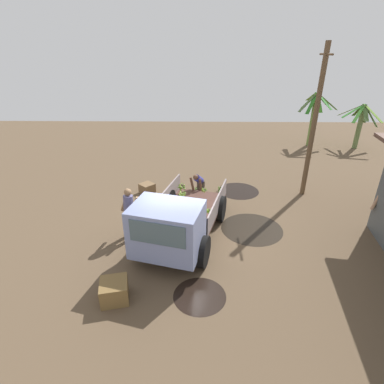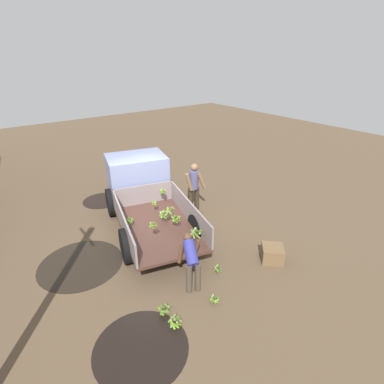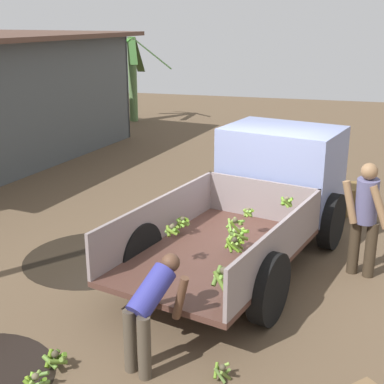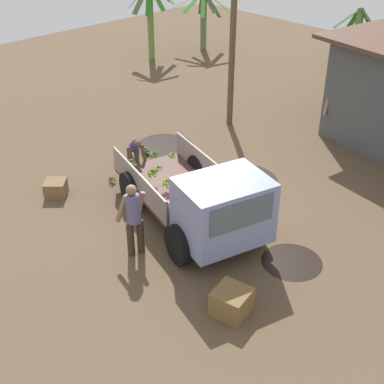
{
  "view_description": "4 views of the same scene",
  "coord_description": "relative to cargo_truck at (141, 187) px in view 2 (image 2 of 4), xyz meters",
  "views": [
    {
      "loc": [
        8.37,
        0.38,
        5.68
      ],
      "look_at": [
        -0.6,
        0.22,
        1.42
      ],
      "focal_mm": 28.0,
      "sensor_mm": 36.0,
      "label": 1
    },
    {
      "loc": [
        -7.37,
        3.77,
        5.05
      ],
      "look_at": [
        -1.14,
        -0.92,
        1.37
      ],
      "focal_mm": 28.0,
      "sensor_mm": 36.0,
      "label": 2
    },
    {
      "loc": [
        -7.71,
        -1.33,
        3.69
      ],
      "look_at": [
        0.09,
        0.83,
        1.03
      ],
      "focal_mm": 50.0,
      "sensor_mm": 36.0,
      "label": 3
    },
    {
      "loc": [
        7.87,
        -7.59,
        7.51
      ],
      "look_at": [
        0.47,
        -0.56,
        1.32
      ],
      "focal_mm": 50.0,
      "sensor_mm": 36.0,
      "label": 4
    }
  ],
  "objects": [
    {
      "name": "ground",
      "position": [
        -0.79,
        0.3,
        -1.01
      ],
      "size": [
        36.0,
        36.0,
        0.0
      ],
      "primitive_type": "plane",
      "color": "brown"
    },
    {
      "name": "banana_bunch_on_ground_1",
      "position": [
        -3.79,
        -0.06,
        -0.9
      ],
      "size": [
        0.22,
        0.21,
        0.19
      ],
      "color": "brown",
      "rests_on": "ground"
    },
    {
      "name": "cargo_truck",
      "position": [
        0.0,
        0.0,
        0.0
      ],
      "size": [
        5.04,
        3.11,
        1.9
      ],
      "rotation": [
        0.0,
        0.0,
        -0.26
      ],
      "color": "#4D3027",
      "rests_on": "ground"
    },
    {
      "name": "mud_patch_0",
      "position": [
        1.81,
        0.77,
        -1.0
      ],
      "size": [
        1.36,
        1.36,
        0.01
      ],
      "primitive_type": "cylinder",
      "color": "black",
      "rests_on": "ground"
    },
    {
      "name": "banana_bunch_on_ground_3",
      "position": [
        -4.51,
        1.74,
        -0.88
      ],
      "size": [
        0.26,
        0.27,
        0.23
      ],
      "color": "brown",
      "rests_on": "ground"
    },
    {
      "name": "banana_bunch_on_ground_2",
      "position": [
        -4.51,
        0.69,
        -0.9
      ],
      "size": [
        0.22,
        0.21,
        0.18
      ],
      "color": "#4A4330",
      "rests_on": "ground"
    },
    {
      "name": "mud_patch_2",
      "position": [
        -4.54,
        2.53,
        -1.0
      ],
      "size": [
        1.8,
        1.8,
        0.01
      ],
      "primitive_type": "cylinder",
      "color": "black",
      "rests_on": "ground"
    },
    {
      "name": "person_worker_loading",
      "position": [
        -3.74,
        0.76,
        -0.28
      ],
      "size": [
        0.76,
        0.68,
        1.22
      ],
      "rotation": [
        0.0,
        0.0,
        -0.4
      ],
      "color": "#4B4034",
      "rests_on": "ground"
    },
    {
      "name": "wooden_crate_0",
      "position": [
        -4.3,
        -1.5,
        -0.8
      ],
      "size": [
        0.77,
        0.77,
        0.42
      ],
      "primitive_type": "cube",
      "rotation": [
        0.0,
        0.0,
        3.95
      ],
      "color": "brown",
      "rests_on": "ground"
    },
    {
      "name": "banana_bunch_on_ground_0",
      "position": [
        -4.1,
        1.74,
        -0.88
      ],
      "size": [
        0.28,
        0.28,
        0.22
      ],
      "color": "#463F2E",
      "rests_on": "ground"
    },
    {
      "name": "wooden_crate_1",
      "position": [
        1.95,
        -1.36,
        -0.74
      ],
      "size": [
        0.81,
        0.81,
        0.53
      ],
      "primitive_type": "cube",
      "rotation": [
        0.0,
        0.0,
        1.79
      ],
      "color": "brown",
      "rests_on": "ground"
    },
    {
      "name": "person_foreground_visitor",
      "position": [
        -0.87,
        -1.52,
        -0.04
      ],
      "size": [
        0.52,
        0.72,
        1.75
      ],
      "rotation": [
        0.0,
        0.0,
        2.87
      ],
      "color": "#392D1F",
      "rests_on": "ground"
    },
    {
      "name": "mud_patch_1",
      "position": [
        -1.4,
        2.62,
        -1.0
      ],
      "size": [
        2.15,
        2.15,
        0.01
      ],
      "primitive_type": "cylinder",
      "color": "black",
      "rests_on": "ground"
    }
  ]
}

